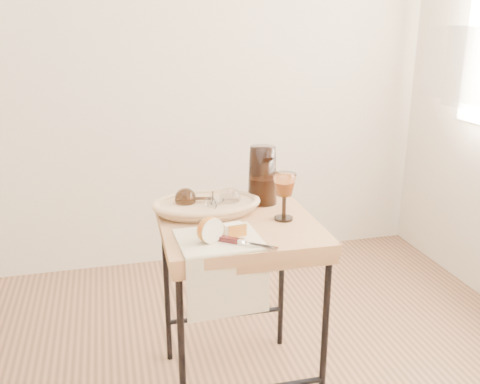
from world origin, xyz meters
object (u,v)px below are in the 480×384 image
object	(u,v)px
tea_towel	(219,239)
bread_basket	(207,207)
side_table	(239,309)
table_knife	(243,242)
wine_goblet	(284,197)
apple_half	(209,229)
goblet_lying_a	(197,198)
goblet_lying_b	(222,200)
pitcher	(262,175)

from	to	relation	value
tea_towel	bread_basket	xyz separation A→B (m)	(0.01, 0.27, 0.02)
side_table	table_knife	distance (m)	0.43
side_table	wine_goblet	bearing A→B (deg)	-6.69
tea_towel	side_table	bearing A→B (deg)	52.28
bread_basket	table_knife	world-z (taller)	bread_basket
apple_half	table_knife	distance (m)	0.12
tea_towel	apple_half	size ratio (longest dim) A/B	2.98
tea_towel	table_knife	distance (m)	0.10
tea_towel	wine_goblet	bearing A→B (deg)	23.14
bread_basket	table_knife	xyz separation A→B (m)	(0.05, -0.34, -0.01)
tea_towel	apple_half	xyz separation A→B (m)	(-0.04, -0.02, 0.05)
apple_half	table_knife	world-z (taller)	apple_half
wine_goblet	side_table	bearing A→B (deg)	173.31
goblet_lying_a	apple_half	distance (m)	0.31
wine_goblet	goblet_lying_b	bearing A→B (deg)	148.84
goblet_lying_b	pitcher	world-z (taller)	pitcher
goblet_lying_b	apple_half	xyz separation A→B (m)	(-0.10, -0.27, -0.00)
tea_towel	goblet_lying_b	size ratio (longest dim) A/B	2.05
pitcher	tea_towel	bearing A→B (deg)	-124.87
side_table	wine_goblet	size ratio (longest dim) A/B	4.04
bread_basket	tea_towel	bearing A→B (deg)	-92.34
tea_towel	pitcher	xyz separation A→B (m)	(0.25, 0.33, 0.11)
apple_half	table_knife	xyz separation A→B (m)	(0.10, -0.05, -0.03)
bread_basket	wine_goblet	bearing A→B (deg)	-29.13
pitcher	table_knife	world-z (taller)	pitcher
goblet_lying_a	pitcher	distance (m)	0.28
bread_basket	table_knife	bearing A→B (deg)	-80.74
side_table	table_knife	world-z (taller)	table_knife
goblet_lying_a	pitcher	bearing A→B (deg)	-159.58
goblet_lying_b	goblet_lying_a	bearing A→B (deg)	122.10
tea_towel	table_knife	world-z (taller)	table_knife
side_table	apple_half	size ratio (longest dim) A/B	7.81
side_table	wine_goblet	distance (m)	0.48
bread_basket	goblet_lying_a	bearing A→B (deg)	153.61
wine_goblet	table_knife	size ratio (longest dim) A/B	0.82
goblet_lying_b	table_knife	world-z (taller)	goblet_lying_b
side_table	goblet_lying_b	world-z (taller)	goblet_lying_b
apple_half	table_knife	size ratio (longest dim) A/B	0.43
tea_towel	goblet_lying_b	bearing A→B (deg)	73.14
apple_half	bread_basket	bearing A→B (deg)	55.66
tea_towel	goblet_lying_a	world-z (taller)	goblet_lying_a
side_table	pitcher	distance (m)	0.53
table_knife	tea_towel	bearing A→B (deg)	171.36
side_table	apple_half	bearing A→B (deg)	-131.16
table_knife	goblet_lying_a	bearing A→B (deg)	140.94
side_table	bread_basket	xyz separation A→B (m)	(-0.09, 0.13, 0.38)
goblet_lying_a	apple_half	world-z (taller)	goblet_lying_a
wine_goblet	table_knife	world-z (taller)	wine_goblet
side_table	pitcher	size ratio (longest dim) A/B	2.66
goblet_lying_a	goblet_lying_b	size ratio (longest dim) A/B	1.00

